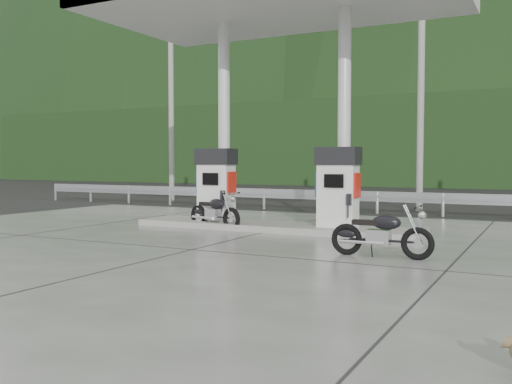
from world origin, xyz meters
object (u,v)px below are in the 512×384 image
at_px(motorcycle_left, 214,212).
at_px(gas_pump_right, 338,187).
at_px(motorcycle_right, 381,234).
at_px(gas_pump_left, 216,185).

bearing_deg(motorcycle_left, gas_pump_right, 25.05).
bearing_deg(motorcycle_right, gas_pump_left, 150.36).
xyz_separation_m(motorcycle_left, motorcycle_right, (4.73, -2.32, -0.00)).
distance_m(gas_pump_right, motorcycle_right, 3.27).
bearing_deg(motorcycle_left, gas_pump_left, 133.14).
distance_m(gas_pump_left, motorcycle_right, 5.65).
relative_size(gas_pump_left, gas_pump_right, 1.00).
height_order(gas_pump_left, motorcycle_right, gas_pump_left).
height_order(gas_pump_left, gas_pump_right, same).
bearing_deg(gas_pump_right, motorcycle_right, -57.65).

